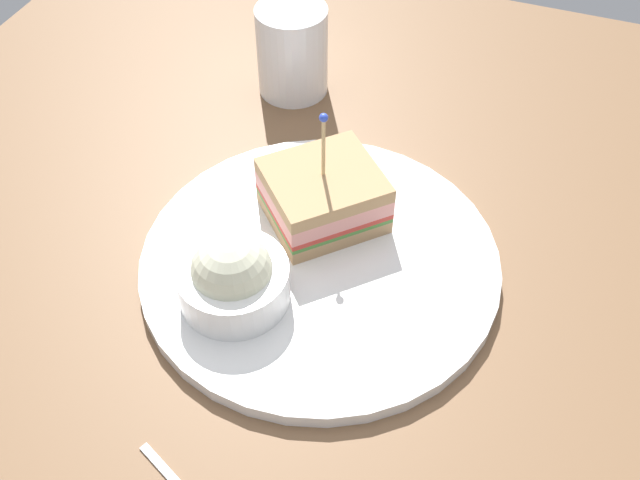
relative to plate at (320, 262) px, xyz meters
The scene contains 5 objects.
ground_plane 1.63cm from the plate, ahead, with size 94.62×94.62×2.00cm, color brown.
plate is the anchor object (origin of this frame).
sandwich_half_center 5.52cm from the plate, 162.80° to the right, with size 12.12×12.13×10.89cm.
coleslaw_bowl 8.24cm from the plate, 37.68° to the right, with size 8.54×8.54×6.15cm.
drink_glass 24.76cm from the plate, 152.97° to the right, with size 7.14×7.14×9.13cm.
Camera 1 is at (36.54, 13.69, 46.36)cm, focal length 41.37 mm.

